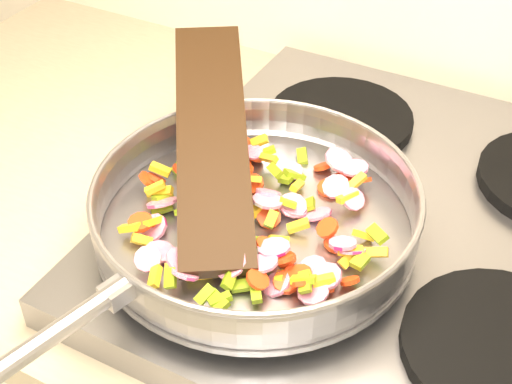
% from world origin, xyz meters
% --- Properties ---
extents(cooktop, '(0.60, 0.60, 0.04)m').
position_xyz_m(cooktop, '(-0.70, 1.67, 0.92)').
color(cooktop, '#939399').
rests_on(cooktop, counter_top).
extents(grate_fl, '(0.19, 0.19, 0.02)m').
position_xyz_m(grate_fl, '(-0.84, 1.52, 0.95)').
color(grate_fl, black).
rests_on(grate_fl, cooktop).
extents(grate_fr, '(0.19, 0.19, 0.02)m').
position_xyz_m(grate_fr, '(-0.56, 1.52, 0.95)').
color(grate_fr, black).
rests_on(grate_fr, cooktop).
extents(grate_bl, '(0.19, 0.19, 0.02)m').
position_xyz_m(grate_bl, '(-0.84, 1.81, 0.95)').
color(grate_bl, black).
rests_on(grate_bl, cooktop).
extents(saute_pan, '(0.38, 0.54, 0.06)m').
position_xyz_m(saute_pan, '(-0.83, 1.55, 0.99)').
color(saute_pan, '#9E9EA5').
rests_on(saute_pan, grate_fl).
extents(vegetable_heap, '(0.29, 0.28, 0.04)m').
position_xyz_m(vegetable_heap, '(-0.83, 1.55, 0.98)').
color(vegetable_heap, '#779A15').
rests_on(vegetable_heap, saute_pan).
extents(wooden_spatula, '(0.24, 0.32, 0.10)m').
position_xyz_m(wooden_spatula, '(-0.91, 1.59, 1.02)').
color(wooden_spatula, black).
rests_on(wooden_spatula, saute_pan).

